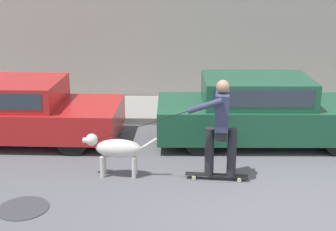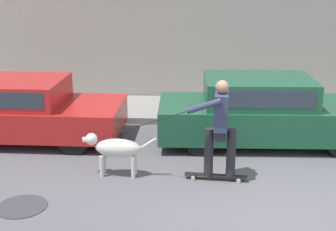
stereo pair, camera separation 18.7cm
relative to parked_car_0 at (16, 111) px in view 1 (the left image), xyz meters
The scene contains 8 objects.
ground_plane 5.57m from the parked_car_0, 30.69° to the right, with size 36.00×36.00×0.00m, color #545459.
back_wall 5.92m from the parked_car_0, 34.36° to the left, with size 32.00×0.30×3.85m.
sidewalk_curb 5.22m from the parked_car_0, 23.41° to the left, with size 30.00×2.05×0.15m.
parked_car_0 is the anchor object (origin of this frame).
parked_car_1 5.01m from the parked_car_0, ahead, with size 4.31×1.77×1.35m.
dog 2.87m from the parked_car_0, 37.59° to the right, with size 1.27×0.36×0.74m.
skateboarder 4.44m from the parked_car_0, 24.98° to the right, with size 2.64×0.63×1.72m.
manhole_cover 3.19m from the parked_car_0, 70.67° to the right, with size 0.76×0.76×0.01m.
Camera 1 is at (-1.45, -6.28, 3.35)m, focal length 50.00 mm.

